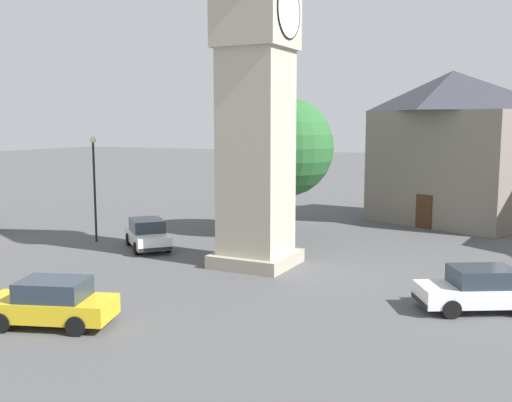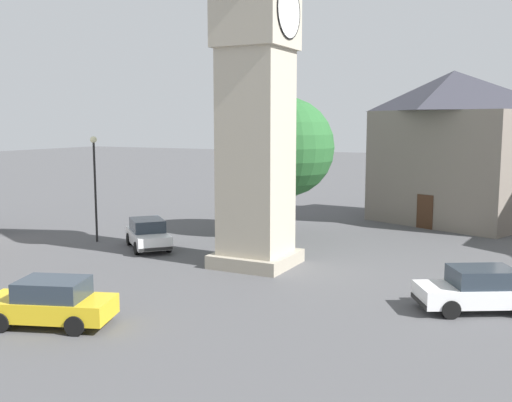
% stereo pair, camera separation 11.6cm
% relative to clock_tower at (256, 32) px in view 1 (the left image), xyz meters
% --- Properties ---
extents(ground_plane, '(200.00, 200.00, 0.00)m').
position_rel_clock_tower_xyz_m(ground_plane, '(-0.00, -0.00, -10.44)').
color(ground_plane, '#4C4C4F').
extents(clock_tower, '(4.14, 4.14, 17.96)m').
position_rel_clock_tower_xyz_m(clock_tower, '(0.00, 0.00, 0.00)').
color(clock_tower, '#A59C89').
rests_on(clock_tower, ground).
extents(car_blue_kerb, '(4.03, 4.19, 1.53)m').
position_rel_clock_tower_xyz_m(car_blue_kerb, '(0.70, 6.67, -9.68)').
color(car_blue_kerb, white).
rests_on(car_blue_kerb, ground).
extents(car_silver_kerb, '(2.98, 4.46, 1.53)m').
position_rel_clock_tower_xyz_m(car_silver_kerb, '(-10.26, 2.25, -9.68)').
color(car_silver_kerb, gold).
rests_on(car_silver_kerb, ground).
extents(car_red_corner, '(3.50, 4.42, 1.53)m').
position_rel_clock_tower_xyz_m(car_red_corner, '(-2.41, -9.90, -9.68)').
color(car_red_corner, white).
rests_on(car_red_corner, ground).
extents(pedestrian, '(0.55, 0.29, 1.69)m').
position_rel_clock_tower_xyz_m(pedestrian, '(4.02, 0.93, -9.43)').
color(pedestrian, '#706656').
rests_on(pedestrian, ground).
extents(tree, '(5.68, 5.68, 7.95)m').
position_rel_clock_tower_xyz_m(tree, '(7.10, 1.79, -5.34)').
color(tree, brown).
rests_on(tree, ground).
extents(building_terrace_right, '(8.87, 11.11, 9.74)m').
position_rel_clock_tower_xyz_m(building_terrace_right, '(15.68, -6.03, -5.48)').
color(building_terrace_right, slate).
rests_on(building_terrace_right, ground).
extents(lamp_post, '(0.36, 0.36, 5.78)m').
position_rel_clock_tower_xyz_m(lamp_post, '(0.83, 10.25, -6.65)').
color(lamp_post, black).
rests_on(lamp_post, ground).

